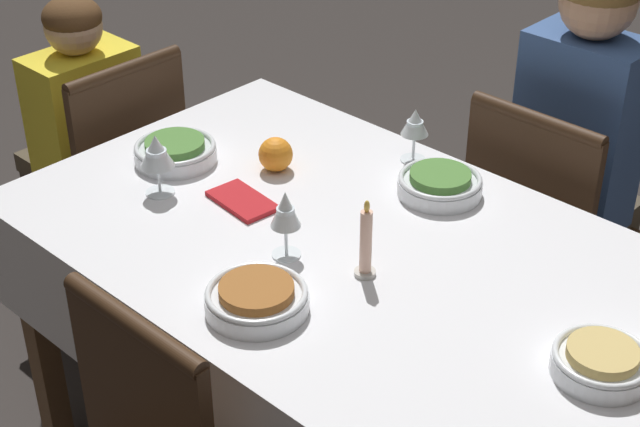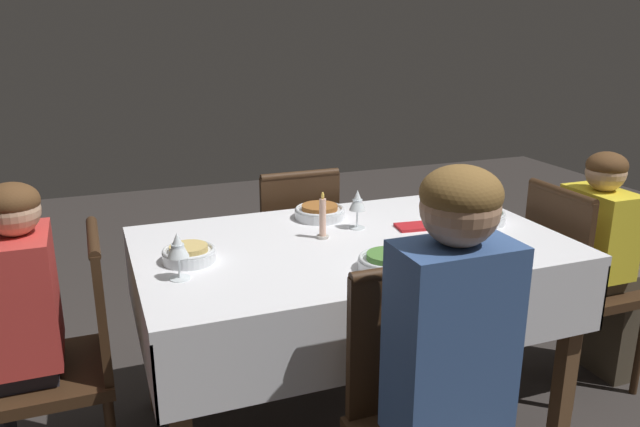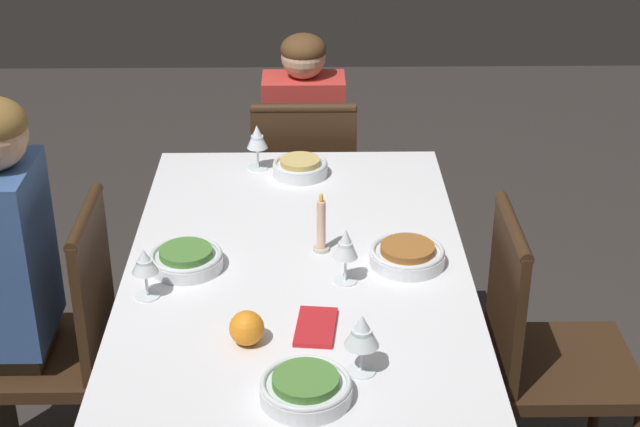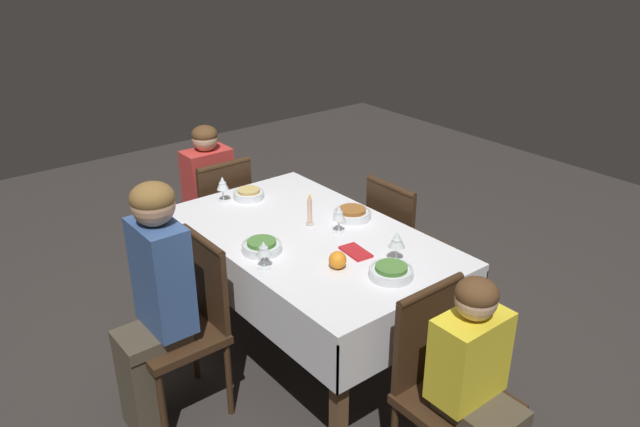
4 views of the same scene
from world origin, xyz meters
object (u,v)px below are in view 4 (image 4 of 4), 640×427
at_px(orange_fruit, 338,260).
at_px(bowl_south, 352,213).
at_px(wine_glass_north, 263,249).
at_px(wine_glass_south, 339,214).
at_px(chair_west, 445,382).
at_px(chair_south, 402,242).
at_px(bowl_north, 262,246).
at_px(dining_table, 310,250).
at_px(bowl_west, 391,271).
at_px(person_adult_denim, 154,296).
at_px(bowl_east, 249,194).
at_px(person_child_red, 205,196).
at_px(chair_east, 218,216).
at_px(person_child_yellow, 479,391).
at_px(wine_glass_east, 223,184).
at_px(napkin_red_folded, 356,252).
at_px(candle_centerpiece, 310,213).
at_px(chair_north, 187,319).
at_px(wine_glass_west, 397,240).

bearing_deg(orange_fruit, bowl_south, -48.17).
bearing_deg(wine_glass_north, wine_glass_south, -82.42).
xyz_separation_m(chair_west, chair_south, (1.00, -0.76, 0.00)).
relative_size(chair_south, bowl_north, 4.64).
distance_m(dining_table, bowl_west, 0.58).
distance_m(chair_south, person_adult_denim, 1.54).
distance_m(person_adult_denim, bowl_east, 0.99).
height_order(bowl_west, orange_fruit, orange_fruit).
bearing_deg(bowl_north, person_child_red, -15.18).
height_order(chair_east, person_child_yellow, person_child_yellow).
height_order(person_child_red, wine_glass_east, person_child_red).
xyz_separation_m(chair_west, chair_east, (1.99, -0.09, 0.00)).
bearing_deg(chair_east, person_child_red, -90.00).
bearing_deg(napkin_red_folded, dining_table, 8.76).
bearing_deg(orange_fruit, dining_table, -18.02).
bearing_deg(wine_glass_north, bowl_east, -27.75).
height_order(bowl_west, candle_centerpiece, candle_centerpiece).
height_order(chair_north, person_child_red, person_child_red).
xyz_separation_m(bowl_east, napkin_red_folded, (-0.89, -0.04, -0.02)).
bearing_deg(chair_east, bowl_east, 88.35).
xyz_separation_m(chair_east, wine_glass_north, (-1.14, 0.40, 0.37)).
xyz_separation_m(wine_glass_east, candle_centerpiece, (-0.55, -0.20, -0.04)).
relative_size(wine_glass_south, orange_fruit, 1.85).
bearing_deg(bowl_north, bowl_east, -27.14).
distance_m(dining_table, wine_glass_west, 0.53).
bearing_deg(bowl_west, person_child_yellow, 171.15).
relative_size(wine_glass_north, bowl_west, 0.68).
height_order(person_adult_denim, wine_glass_north, person_adult_denim).
distance_m(dining_table, orange_fruit, 0.40).
distance_m(chair_west, bowl_west, 0.53).
distance_m(dining_table, wine_glass_north, 0.45).
relative_size(bowl_east, orange_fruit, 2.12).
bearing_deg(chair_south, person_child_yellow, 146.91).
distance_m(dining_table, bowl_east, 0.60).
bearing_deg(bowl_east, person_child_red, -1.19).
bearing_deg(chair_east, wine_glass_south, 95.74).
height_order(wine_glass_north, bowl_west, wine_glass_north).
bearing_deg(chair_west, wine_glass_south, 77.93).
height_order(bowl_west, bowl_south, same).
xyz_separation_m(person_child_red, bowl_east, (-0.57, 0.01, 0.21)).
bearing_deg(orange_fruit, wine_glass_east, 0.92).
xyz_separation_m(chair_east, bowl_west, (-1.56, -0.00, 0.30)).
bearing_deg(dining_table, wine_glass_west, -162.78).
bearing_deg(wine_glass_west, person_child_red, 4.52).
xyz_separation_m(bowl_north, bowl_east, (0.59, -0.30, 0.00)).
xyz_separation_m(wine_glass_west, napkin_red_folded, (0.17, 0.10, -0.10)).
distance_m(wine_glass_south, napkin_red_folded, 0.26).
bearing_deg(bowl_south, bowl_north, 91.22).
relative_size(bowl_north, orange_fruit, 2.36).
bearing_deg(wine_glass_east, bowl_east, -110.79).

